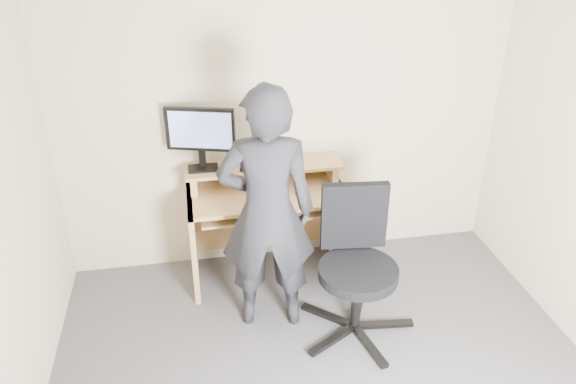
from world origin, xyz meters
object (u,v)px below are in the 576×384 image
object	(u,v)px
desk	(266,210)
office_chair	(356,259)
person	(267,212)
monitor	(200,133)

from	to	relation	value
desk	office_chair	bearing A→B (deg)	-57.54
person	monitor	bearing A→B (deg)	-53.57
person	desk	bearing A→B (deg)	-89.94
desk	monitor	xyz separation A→B (m)	(-0.46, 0.07, 0.65)
monitor	desk	bearing A→B (deg)	7.99
desk	monitor	bearing A→B (deg)	171.59
monitor	office_chair	bearing A→B (deg)	-25.33
office_chair	person	distance (m)	0.69
desk	monitor	distance (m)	0.80
desk	monitor	size ratio (longest dim) A/B	2.39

